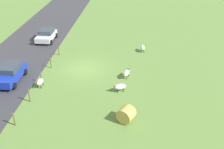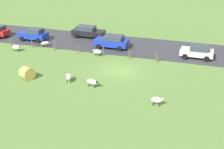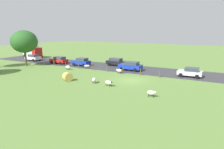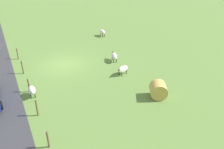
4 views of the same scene
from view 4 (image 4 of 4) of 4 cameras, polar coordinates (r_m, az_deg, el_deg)
name	(u,v)px [view 4 (image 4 of 4)]	position (r m, az deg, el deg)	size (l,w,h in m)	color
ground_plane	(64,65)	(24.00, -11.01, 2.25)	(160.00, 160.00, 0.00)	olive
sheep_1	(114,56)	(24.03, 0.52, 4.35)	(0.81, 1.34, 0.82)	silver
sheep_2	(123,69)	(21.72, 2.53, 1.27)	(1.29, 0.94, 0.81)	white
sheep_3	(32,90)	(19.81, -18.13, -3.51)	(0.60, 1.16, 0.81)	silver
sheep_4	(102,32)	(30.21, -2.23, 9.84)	(0.56, 1.08, 0.79)	silver
hay_bale_0	(158,90)	(19.00, 10.72, -3.53)	(1.29, 1.29, 1.13)	tan
fence_post_0	(18,54)	(26.14, -21.10, 4.53)	(0.12, 0.12, 1.16)	brown
fence_post_1	(22,67)	(23.19, -20.10, 1.60)	(0.12, 0.12, 1.28)	brown
fence_post_2	(29,85)	(20.38, -18.77, -2.41)	(0.12, 0.12, 1.19)	brown
fence_post_3	(37,108)	(17.65, -17.06, -7.42)	(0.12, 0.12, 1.29)	brown
fence_post_4	(48,139)	(15.20, -14.64, -14.39)	(0.12, 0.12, 1.22)	brown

